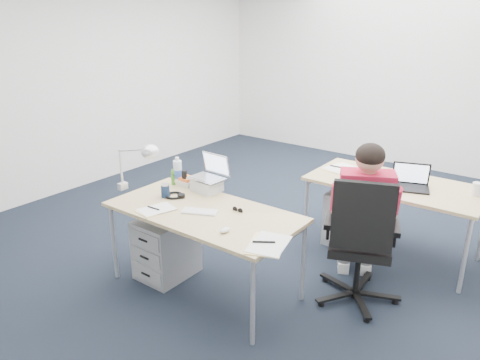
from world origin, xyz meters
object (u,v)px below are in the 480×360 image
object	(u,v)px
drawer_pedestal_near	(167,247)
far_cup	(477,189)
bear_figurine	(174,177)
sunglasses	(238,210)
can_koozie	(165,190)
wireless_keyboard	(200,211)
desk_lamp	(132,166)
desk_far	(395,187)
drawer_pedestal_far	(351,216)
cordless_phone	(184,179)
book_stack	(186,181)
office_chair	(358,266)
seated_person	(362,218)
silver_laptop	(207,174)
headphones	(174,195)
desk_near	(204,215)
computer_mouse	(225,230)
dark_laptop	(411,177)
water_bottle	(178,171)

from	to	relation	value
drawer_pedestal_near	far_cup	xyz separation A→B (m)	(2.12, 1.74, 0.51)
bear_figurine	sunglasses	xyz separation A→B (m)	(0.86, -0.15, -0.06)
can_koozie	far_cup	world-z (taller)	can_koozie
wireless_keyboard	desk_lamp	xyz separation A→B (m)	(-0.75, -0.03, 0.25)
wireless_keyboard	desk_lamp	bearing A→B (deg)	157.59
desk_far	sunglasses	bearing A→B (deg)	-118.67
can_koozie	bear_figurine	xyz separation A→B (m)	(-0.16, 0.27, 0.01)
drawer_pedestal_far	cordless_phone	size ratio (longest dim) A/B	3.55
book_stack	desk_lamp	bearing A→B (deg)	-117.50
can_koozie	office_chair	bearing A→B (deg)	20.53
can_koozie	book_stack	xyz separation A→B (m)	(-0.07, 0.33, -0.02)
seated_person	bear_figurine	world-z (taller)	seated_person
silver_laptop	wireless_keyboard	size ratio (longest dim) A/B	1.13
desk_lamp	bear_figurine	bearing A→B (deg)	50.16
office_chair	book_stack	size ratio (longest dim) A/B	6.39
headphones	bear_figurine	world-z (taller)	bear_figurine
desk_near	far_cup	size ratio (longest dim) A/B	13.95
desk_far	far_cup	size ratio (longest dim) A/B	13.95
computer_mouse	wireless_keyboard	bearing A→B (deg)	160.70
desk_near	dark_laptop	bearing A→B (deg)	51.66
bear_figurine	dark_laptop	distance (m)	2.17
seated_person	sunglasses	size ratio (longest dim) A/B	12.99
seated_person	cordless_phone	size ratio (longest dim) A/B	8.55
desk_far	drawer_pedestal_near	bearing A→B (deg)	-131.61
desk_near	book_stack	xyz separation A→B (m)	(-0.53, 0.35, 0.09)
far_cup	cordless_phone	bearing A→B (deg)	-147.69
book_stack	computer_mouse	bearing A→B (deg)	-31.32
seated_person	water_bottle	size ratio (longest dim) A/B	5.04
drawer_pedestal_far	wireless_keyboard	xyz separation A→B (m)	(-0.61, -1.62, 0.46)
drawer_pedestal_near	book_stack	bearing A→B (deg)	105.14
bear_figurine	desk_lamp	size ratio (longest dim) A/B	0.29
drawer_pedestal_far	wireless_keyboard	size ratio (longest dim) A/B	1.92
water_bottle	dark_laptop	bearing A→B (deg)	33.41
headphones	drawer_pedestal_far	bearing A→B (deg)	40.00
office_chair	sunglasses	bearing A→B (deg)	-174.36
desk_far	book_stack	size ratio (longest dim) A/B	9.20
water_bottle	cordless_phone	xyz separation A→B (m)	(0.10, -0.01, -0.05)
book_stack	far_cup	xyz separation A→B (m)	(2.23, 1.35, 0.02)
silver_laptop	office_chair	bearing A→B (deg)	13.96
book_stack	far_cup	size ratio (longest dim) A/B	1.52
seated_person	water_bottle	distance (m)	1.71
seated_person	silver_laptop	bearing A→B (deg)	171.19
water_bottle	sunglasses	bearing A→B (deg)	-11.70
silver_laptop	cordless_phone	xyz separation A→B (m)	(-0.24, -0.04, -0.08)
wireless_keyboard	bear_figurine	distance (m)	0.72
desk_near	headphones	xyz separation A→B (m)	(-0.40, 0.07, 0.06)
drawer_pedestal_far	book_stack	distance (m)	1.74
desk_far	office_chair	xyz separation A→B (m)	(0.09, -0.98, -0.37)
computer_mouse	dark_laptop	xyz separation A→B (m)	(0.79, 1.71, 0.10)
seated_person	desk_lamp	world-z (taller)	seated_person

